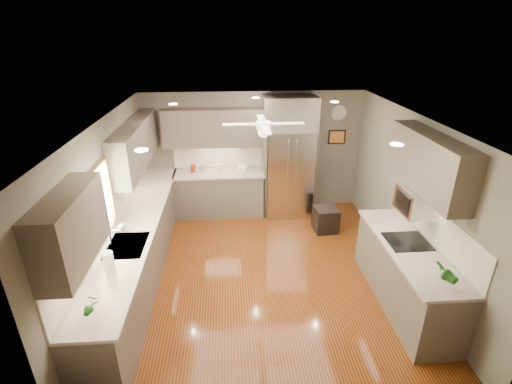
{
  "coord_description": "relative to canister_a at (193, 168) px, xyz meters",
  "views": [
    {
      "loc": [
        -0.5,
        -4.92,
        3.64
      ],
      "look_at": [
        -0.09,
        0.6,
        1.18
      ],
      "focal_mm": 26.0,
      "sensor_mm": 36.0,
      "label": 1
    }
  ],
  "objects": [
    {
      "name": "paper_towel",
      "position": [
        -0.72,
        -3.36,
        0.06
      ],
      "size": [
        0.13,
        0.13,
        0.32
      ],
      "color": "white",
      "rests_on": "left_run"
    },
    {
      "name": "canister_b",
      "position": [
        0.18,
        -0.01,
        -0.01
      ],
      "size": [
        0.11,
        0.11,
        0.14
      ],
      "primitive_type": "cylinder",
      "rotation": [
        0.0,
        0.0,
        0.35
      ],
      "color": "silver",
      "rests_on": "back_run"
    },
    {
      "name": "wall_left",
      "position": [
        -1.0,
        -2.24,
        0.23
      ],
      "size": [
        0.0,
        5.0,
        5.0
      ],
      "primitive_type": "plane",
      "rotation": [
        1.57,
        0.0,
        1.57
      ],
      "color": "#685F4F",
      "rests_on": "ground"
    },
    {
      "name": "potted_plant_right",
      "position": [
        3.15,
        -3.86,
        0.08
      ],
      "size": [
        0.21,
        0.19,
        0.32
      ],
      "primitive_type": "imported",
      "rotation": [
        0.0,
        0.0,
        0.29
      ],
      "color": "#1F5919",
      "rests_on": "right_run"
    },
    {
      "name": "recessed_lights",
      "position": [
        1.21,
        -1.84,
        1.47
      ],
      "size": [
        2.84,
        3.14,
        0.01
      ],
      "color": "white",
      "rests_on": "ceiling"
    },
    {
      "name": "left_run",
      "position": [
        -0.71,
        -2.09,
        -0.54
      ],
      "size": [
        0.65,
        4.7,
        1.45
      ],
      "color": "brown",
      "rests_on": "ground"
    },
    {
      "name": "back_run",
      "position": [
        0.52,
        -0.03,
        -0.54
      ],
      "size": [
        1.85,
        0.65,
        1.45
      ],
      "color": "brown",
      "rests_on": "ground"
    },
    {
      "name": "canister_c",
      "position": [
        0.53,
        -0.04,
        0.01
      ],
      "size": [
        0.14,
        0.14,
        0.17
      ],
      "primitive_type": "cylinder",
      "rotation": [
        0.0,
        0.0,
        0.43
      ],
      "color": "beige",
      "rests_on": "back_run"
    },
    {
      "name": "soap_bottle",
      "position": [
        -0.83,
        -2.39,
        0.01
      ],
      "size": [
        0.09,
        0.09,
        0.18
      ],
      "primitive_type": "imported",
      "rotation": [
        0.0,
        0.0,
        -0.17
      ],
      "color": "white",
      "rests_on": "left_run"
    },
    {
      "name": "wall_back",
      "position": [
        1.25,
        0.26,
        0.23
      ],
      "size": [
        4.5,
        0.0,
        4.5
      ],
      "primitive_type": "plane",
      "rotation": [
        1.57,
        0.0,
        0.0
      ],
      "color": "#685F4F",
      "rests_on": "ground"
    },
    {
      "name": "bowl",
      "position": [
        1.0,
        -0.0,
        -0.05
      ],
      "size": [
        0.29,
        0.29,
        0.06
      ],
      "primitive_type": "imported",
      "rotation": [
        0.0,
        0.0,
        -0.22
      ],
      "color": "beige",
      "rests_on": "back_run"
    },
    {
      "name": "stool",
      "position": [
        2.57,
        -0.92,
        -0.78
      ],
      "size": [
        0.47,
        0.47,
        0.5
      ],
      "color": "black",
      "rests_on": "ground"
    },
    {
      "name": "microwave",
      "position": [
        3.28,
        -2.79,
        0.46
      ],
      "size": [
        0.43,
        0.55,
        0.34
      ],
      "color": "silver",
      "rests_on": "wall_right"
    },
    {
      "name": "floor",
      "position": [
        1.25,
        -2.24,
        -1.02
      ],
      "size": [
        5.0,
        5.0,
        0.0
      ],
      "primitive_type": "plane",
      "color": "#4D150A",
      "rests_on": "ground"
    },
    {
      "name": "refrigerator",
      "position": [
        1.95,
        -0.08,
        0.17
      ],
      "size": [
        1.06,
        0.75,
        2.45
      ],
      "color": "silver",
      "rests_on": "ground"
    },
    {
      "name": "wall_clock",
      "position": [
        3.0,
        0.25,
        1.03
      ],
      "size": [
        0.3,
        0.03,
        0.3
      ],
      "color": "white",
      "rests_on": "wall_back"
    },
    {
      "name": "ceiling",
      "position": [
        1.25,
        -2.24,
        1.48
      ],
      "size": [
        5.0,
        5.0,
        0.0
      ],
      "primitive_type": "plane",
      "rotation": [
        3.14,
        0.0,
        0.0
      ],
      "color": "white",
      "rests_on": "ground"
    },
    {
      "name": "ceiling_fan",
      "position": [
        1.25,
        -1.94,
        1.31
      ],
      "size": [
        1.18,
        1.18,
        0.32
      ],
      "color": "white",
      "rests_on": "ceiling"
    },
    {
      "name": "canister_a",
      "position": [
        0.0,
        0.0,
        0.0
      ],
      "size": [
        0.1,
        0.1,
        0.16
      ],
      "primitive_type": "cylinder",
      "rotation": [
        0.0,
        0.0,
        -0.06
      ],
      "color": "maroon",
      "rests_on": "back_run"
    },
    {
      "name": "uppers",
      "position": [
        0.51,
        -1.53,
        0.85
      ],
      "size": [
        4.5,
        4.7,
        0.95
      ],
      "color": "brown",
      "rests_on": "wall_left"
    },
    {
      "name": "right_run",
      "position": [
        3.18,
        -3.04,
        -0.54
      ],
      "size": [
        0.7,
        2.2,
        1.45
      ],
      "color": "brown",
      "rests_on": "ground"
    },
    {
      "name": "window",
      "position": [
        -0.97,
        -2.74,
        0.53
      ],
      "size": [
        0.05,
        1.12,
        0.92
      ],
      "color": "#BFF2B2",
      "rests_on": "wall_left"
    },
    {
      "name": "wall_front",
      "position": [
        1.25,
        -4.74,
        0.23
      ],
      "size": [
        4.5,
        0.0,
        4.5
      ],
      "primitive_type": "plane",
      "rotation": [
        -1.57,
        0.0,
        0.0
      ],
      "color": "#685F4F",
      "rests_on": "ground"
    },
    {
      "name": "framed_print",
      "position": [
        3.0,
        0.24,
        0.53
      ],
      "size": [
        0.36,
        0.03,
        0.3
      ],
      "color": "black",
      "rests_on": "wall_back"
    },
    {
      "name": "wall_right",
      "position": [
        3.5,
        -2.24,
        0.23
      ],
      "size": [
        0.0,
        5.0,
        5.0
      ],
      "primitive_type": "plane",
      "rotation": [
        1.57,
        0.0,
        -1.57
      ],
      "color": "#685F4F",
      "rests_on": "ground"
    },
    {
      "name": "potted_plant_left",
      "position": [
        -0.69,
        -4.08,
        0.07
      ],
      "size": [
        0.16,
        0.11,
        0.3
      ],
      "primitive_type": "imported",
      "rotation": [
        0.0,
        0.0,
        -0.04
      ],
      "color": "#1F5919",
      "rests_on": "left_run"
    },
    {
      "name": "sink",
      "position": [
        -0.68,
        -2.74,
        -0.11
      ],
      "size": [
        0.5,
        0.7,
        0.32
      ],
      "color": "silver",
      "rests_on": "left_run"
    }
  ]
}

